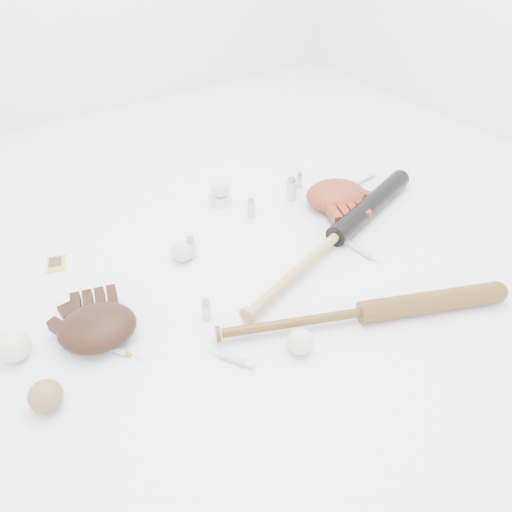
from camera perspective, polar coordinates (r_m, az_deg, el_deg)
bat_dark at (r=1.69m, az=9.20°, el=2.31°), size 0.99×0.37×0.07m
bat_wood at (r=1.44m, az=12.13°, el=-6.29°), size 0.83×0.40×0.06m
glove_dark at (r=1.41m, az=-17.69°, el=-7.75°), size 0.31×0.31×0.09m
glove_tan at (r=1.89m, az=9.13°, el=6.90°), size 0.34×0.34×0.10m
trading_card at (r=1.74m, az=-21.88°, el=-0.83°), size 0.08×0.10×0.00m
pedestal at (r=1.90m, az=-4.04°, el=6.38°), size 0.07×0.07×0.04m
baseball_on_pedestal at (r=1.87m, az=-4.11°, el=7.72°), size 0.07×0.07×0.07m
baseball_left at (r=1.45m, az=-25.94°, el=-9.27°), size 0.08×0.08×0.08m
baseball_upper at (r=1.63m, az=-8.41°, el=0.58°), size 0.07×0.07×0.07m
baseball_mid at (r=1.33m, az=5.06°, el=-9.71°), size 0.07×0.07×0.07m
baseball_aged at (r=1.31m, az=-22.91°, el=-14.55°), size 0.08×0.08×0.08m
syringe_0 at (r=1.39m, az=-15.87°, el=-10.22°), size 0.12×0.15×0.02m
syringe_1 at (r=1.33m, az=-2.81°, el=-11.66°), size 0.10×0.14×0.02m
syringe_2 at (r=1.99m, az=4.04°, el=7.76°), size 0.11×0.15×0.02m
syringe_3 at (r=1.68m, az=12.05°, el=0.49°), size 0.05×0.17×0.02m
syringe_4 at (r=2.09m, az=12.39°, el=8.57°), size 0.15×0.04×0.02m
vial_0 at (r=1.81m, az=-0.55°, el=5.44°), size 0.03×0.03×0.07m
vial_1 at (r=2.00m, az=4.98°, el=8.64°), size 0.03×0.03×0.07m
vial_2 at (r=1.63m, az=-7.42°, el=0.96°), size 0.03×0.03×0.08m
vial_3 at (r=1.91m, az=4.05°, el=7.68°), size 0.04×0.04×0.09m
vial_4 at (r=1.42m, az=-5.71°, el=-6.08°), size 0.03×0.03×0.07m
vial_5 at (r=1.96m, az=4.12°, el=8.03°), size 0.03×0.03×0.07m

